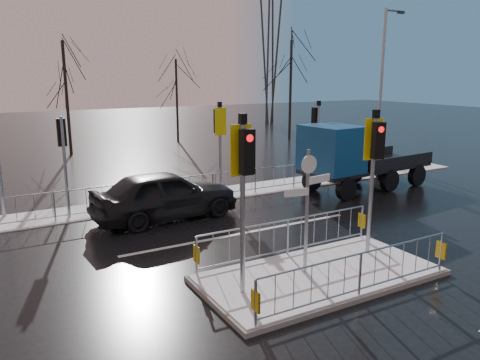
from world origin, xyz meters
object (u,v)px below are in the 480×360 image
street_lamp_right (382,85)px  flatbed_truck (346,156)px  car_far_lane (165,195)px  traffic_island (319,263)px

street_lamp_right → flatbed_truck: bearing=-151.8°
car_far_lane → flatbed_truck: size_ratio=0.79×
traffic_island → street_lamp_right: street_lamp_right is taller
traffic_island → flatbed_truck: (6.47, 6.28, 1.15)m
car_far_lane → street_lamp_right: (12.14, 2.01, 3.53)m
flatbed_truck → street_lamp_right: size_ratio=0.80×
car_far_lane → traffic_island: bearing=-170.5°
street_lamp_right → traffic_island: bearing=-141.3°
street_lamp_right → car_far_lane: bearing=-170.6°
flatbed_truck → car_far_lane: bearing=178.6°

